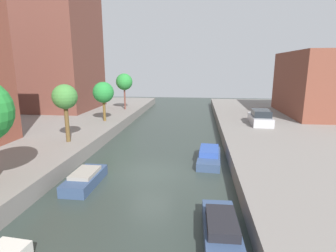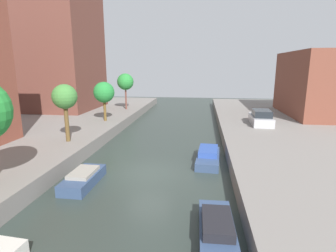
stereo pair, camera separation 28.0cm
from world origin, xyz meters
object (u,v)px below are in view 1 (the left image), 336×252
(apartment_tower_far, at_px, (49,1))
(low_block_right, at_px, (332,84))
(street_tree_2, at_px, (65,98))
(moored_boat_right_2, at_px, (221,229))
(moored_boat_right_3, at_px, (209,156))
(street_tree_4, at_px, (124,82))
(parked_car, at_px, (260,118))
(moored_boat_left_2, at_px, (85,179))
(street_tree_3, at_px, (103,93))

(apartment_tower_far, height_order, low_block_right, apartment_tower_far)
(street_tree_2, bearing_deg, moored_boat_right_2, -40.10)
(moored_boat_right_2, height_order, moored_boat_right_3, moored_boat_right_2)
(street_tree_2, xyz_separation_m, street_tree_4, (0.00, 15.69, 0.27))
(street_tree_4, bearing_deg, low_block_right, -2.97)
(parked_car, height_order, moored_boat_left_2, parked_car)
(apartment_tower_far, height_order, street_tree_2, apartment_tower_far)
(street_tree_4, bearing_deg, moored_boat_left_2, -80.52)
(apartment_tower_far, height_order, parked_car, apartment_tower_far)
(parked_car, bearing_deg, moored_boat_right_3, -121.22)
(parked_car, distance_m, moored_boat_left_2, 18.12)
(moored_boat_right_3, bearing_deg, moored_boat_right_2, -88.85)
(apartment_tower_far, relative_size, street_tree_3, 6.70)
(street_tree_2, distance_m, street_tree_4, 15.69)
(parked_car, bearing_deg, apartment_tower_far, 164.18)
(low_block_right, height_order, street_tree_2, low_block_right)
(street_tree_2, bearing_deg, low_block_right, 30.11)
(low_block_right, distance_m, street_tree_2, 28.70)
(apartment_tower_far, relative_size, low_block_right, 2.31)
(low_block_right, relative_size, street_tree_2, 2.72)
(moored_boat_right_2, bearing_deg, parked_car, 73.65)
(low_block_right, distance_m, moored_boat_left_2, 29.19)
(street_tree_2, bearing_deg, moored_boat_left_2, -55.51)
(street_tree_3, bearing_deg, apartment_tower_far, 141.18)
(low_block_right, xyz_separation_m, street_tree_3, (-24.83, -6.50, -0.67))
(apartment_tower_far, xyz_separation_m, street_tree_4, (9.17, 0.41, -9.94))
(apartment_tower_far, height_order, moored_boat_right_3, apartment_tower_far)
(moored_boat_right_3, bearing_deg, moored_boat_left_2, -146.81)
(apartment_tower_far, relative_size, street_tree_2, 6.29)
(parked_car, xyz_separation_m, moored_boat_left_2, (-12.30, -13.25, -1.24))
(low_block_right, xyz_separation_m, moored_boat_left_2, (-21.37, -19.43, -4.25))
(low_block_right, relative_size, moored_boat_right_2, 3.16)
(apartment_tower_far, bearing_deg, street_tree_3, -38.82)
(street_tree_4, relative_size, moored_boat_right_3, 1.13)
(street_tree_2, distance_m, moored_boat_left_2, 7.27)
(apartment_tower_far, distance_m, low_block_right, 35.43)
(moored_boat_left_2, bearing_deg, apartment_tower_far, 121.88)
(parked_car, bearing_deg, street_tree_2, -152.47)
(moored_boat_left_2, relative_size, moored_boat_right_3, 0.84)
(street_tree_3, xyz_separation_m, moored_boat_right_3, (10.53, -8.31, -3.55))
(street_tree_2, height_order, moored_boat_right_2, street_tree_2)
(moored_boat_right_2, bearing_deg, street_tree_2, 139.90)
(moored_boat_left_2, bearing_deg, moored_boat_right_3, 33.19)
(low_block_right, relative_size, moored_boat_left_2, 3.39)
(apartment_tower_far, xyz_separation_m, moored_boat_right_3, (19.70, -15.69, -14.13))
(apartment_tower_far, bearing_deg, low_block_right, -1.48)
(moored_boat_right_2, bearing_deg, moored_boat_left_2, 151.23)
(street_tree_4, distance_m, moored_boat_right_3, 19.68)
(moored_boat_right_2, bearing_deg, low_block_right, 58.89)
(apartment_tower_far, xyz_separation_m, parked_car, (24.93, -7.07, -12.91))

